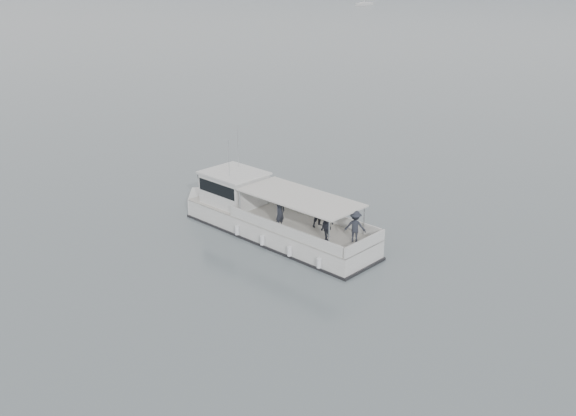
% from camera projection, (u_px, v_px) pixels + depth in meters
% --- Properties ---
extents(ground, '(1400.00, 1400.00, 0.00)m').
position_uv_depth(ground, '(254.00, 254.00, 29.91)').
color(ground, slate).
rests_on(ground, ground).
extents(tour_boat, '(11.86, 6.70, 5.10)m').
position_uv_depth(tour_boat, '(263.00, 216.00, 32.16)').
color(tour_boat, white).
rests_on(tour_boat, ground).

